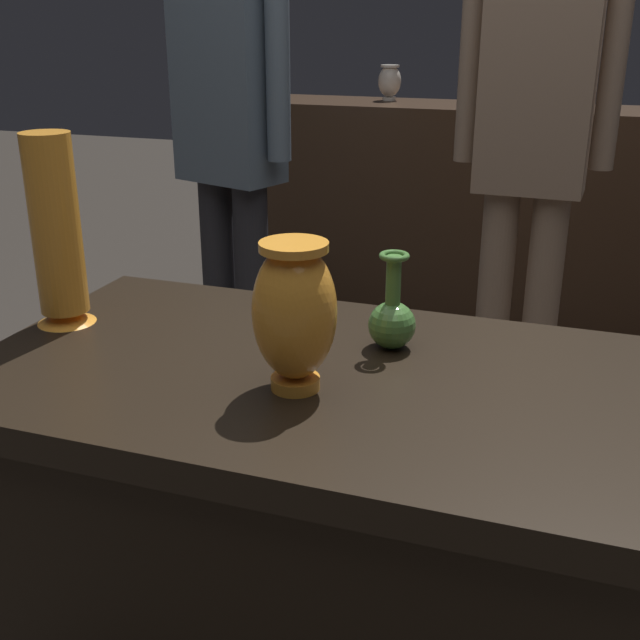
# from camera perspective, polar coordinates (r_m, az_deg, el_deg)

# --- Properties ---
(display_plinth) EXTENTS (1.20, 0.64, 0.80)m
(display_plinth) POSITION_cam_1_polar(r_m,az_deg,el_deg) (1.46, 1.53, -18.04)
(display_plinth) COLOR black
(display_plinth) RESTS_ON ground_plane
(back_display_shelf) EXTENTS (2.60, 0.40, 0.99)m
(back_display_shelf) POSITION_cam_1_polar(r_m,az_deg,el_deg) (3.40, 12.97, 6.38)
(back_display_shelf) COLOR #382619
(back_display_shelf) RESTS_ON ground_plane
(vase_centerpiece) EXTENTS (0.13, 0.13, 0.23)m
(vase_centerpiece) POSITION_cam_1_polar(r_m,az_deg,el_deg) (1.16, -1.84, 0.59)
(vase_centerpiece) COLOR orange
(vase_centerpiece) RESTS_ON display_plinth
(vase_tall_behind) EXTENTS (0.11, 0.11, 0.34)m
(vase_tall_behind) POSITION_cam_1_polar(r_m,az_deg,el_deg) (1.48, -18.38, 5.88)
(vase_tall_behind) COLOR orange
(vase_tall_behind) RESTS_ON display_plinth
(vase_left_accent) EXTENTS (0.08, 0.08, 0.17)m
(vase_left_accent) POSITION_cam_1_polar(r_m,az_deg,el_deg) (1.33, 5.20, 0.12)
(vase_left_accent) COLOR #477A38
(vase_left_accent) RESTS_ON display_plinth
(shelf_vase_left) EXTENTS (0.10, 0.10, 0.14)m
(shelf_vase_left) POSITION_cam_1_polar(r_m,az_deg,el_deg) (3.47, 5.02, 16.71)
(shelf_vase_left) COLOR silver
(shelf_vase_left) RESTS_ON back_display_shelf
(shelf_vase_far_left) EXTENTS (0.09, 0.09, 0.16)m
(shelf_vase_far_left) POSITION_cam_1_polar(r_m,az_deg,el_deg) (3.51, -4.20, 16.38)
(shelf_vase_far_left) COLOR orange
(shelf_vase_far_left) RESTS_ON back_display_shelf
(visitor_near_left) EXTENTS (0.45, 0.27, 1.70)m
(visitor_near_left) POSITION_cam_1_polar(r_m,az_deg,el_deg) (2.53, -6.53, 13.64)
(visitor_near_left) COLOR #232328
(visitor_near_left) RESTS_ON ground_plane
(visitor_center_back) EXTENTS (0.47, 0.19, 1.67)m
(visitor_center_back) POSITION_cam_1_polar(r_m,az_deg,el_deg) (2.51, 15.04, 12.50)
(visitor_center_back) COLOR #846B56
(visitor_center_back) RESTS_ON ground_plane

